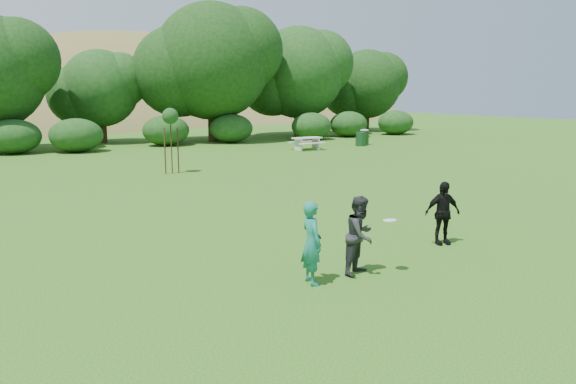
% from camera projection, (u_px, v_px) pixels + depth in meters
% --- Properties ---
extents(ground, '(120.00, 120.00, 0.00)m').
position_uv_depth(ground, '(367.00, 265.00, 11.70)').
color(ground, '#19470C').
rests_on(ground, ground).
extents(player_teal, '(0.48, 0.64, 1.58)m').
position_uv_depth(player_teal, '(312.00, 243.00, 10.48)').
color(player_teal, '#19705F').
rests_on(player_teal, ground).
extents(player_grey, '(0.94, 0.85, 1.57)m').
position_uv_depth(player_grey, '(361.00, 235.00, 11.05)').
color(player_grey, '#27272A').
rests_on(player_grey, ground).
extents(player_black, '(0.95, 0.64, 1.51)m').
position_uv_depth(player_black, '(442.00, 213.00, 13.20)').
color(player_black, black).
rests_on(player_black, ground).
extents(trash_can_near, '(0.60, 0.60, 0.90)m').
position_uv_depth(trash_can_near, '(360.00, 139.00, 36.54)').
color(trash_can_near, '#163D20').
rests_on(trash_can_near, ground).
extents(frisbee, '(0.27, 0.27, 0.05)m').
position_uv_depth(frisbee, '(390.00, 220.00, 11.01)').
color(frisbee, white).
rests_on(frisbee, ground).
extents(sapling, '(0.70, 0.70, 2.85)m').
position_uv_depth(sapling, '(170.00, 118.00, 24.15)').
color(sapling, '#352415').
rests_on(sapling, ground).
extents(picnic_table, '(1.80, 1.48, 0.76)m').
position_uv_depth(picnic_table, '(307.00, 141.00, 34.22)').
color(picnic_table, beige).
rests_on(picnic_table, ground).
extents(trash_can_lidded, '(0.60, 0.60, 1.05)m').
position_uv_depth(trash_can_lidded, '(364.00, 137.00, 37.37)').
color(trash_can_lidded, '#133613').
rests_on(trash_can_lidded, ground).
extents(tree_row, '(53.92, 10.38, 9.62)m').
position_uv_depth(tree_row, '(112.00, 70.00, 36.18)').
color(tree_row, '#3A2616').
rests_on(tree_row, ground).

